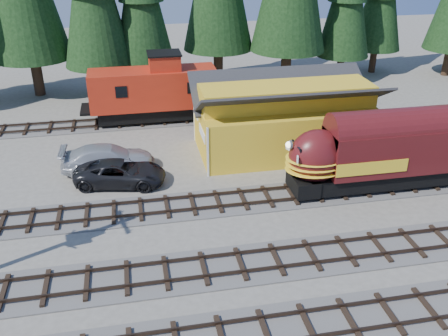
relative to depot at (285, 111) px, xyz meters
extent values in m
plane|color=#6B665B|center=(0.00, -10.50, -2.96)|extent=(120.00, 120.00, 0.00)
cube|color=#4C4947|center=(-10.00, 7.50, -2.92)|extent=(32.00, 3.20, 0.08)
cube|color=#38281E|center=(-10.00, 6.78, -2.71)|extent=(32.00, 0.08, 0.16)
cube|color=#38281E|center=(-10.00, 8.22, -2.71)|extent=(32.00, 0.08, 0.16)
cube|color=gold|center=(0.00, 0.00, -1.26)|extent=(12.00, 6.00, 3.40)
cube|color=yellow|center=(0.00, 0.00, 1.16)|extent=(11.88, 3.30, 1.44)
cube|color=white|center=(-6.04, -1.00, -0.76)|extent=(0.06, 2.40, 0.60)
cube|color=black|center=(5.62, -6.50, -2.15)|extent=(12.57, 2.25, 0.97)
cube|color=#501214|center=(6.32, -6.50, -0.34)|extent=(11.47, 2.65, 2.65)
ellipsoid|color=#501214|center=(-0.12, -6.50, -0.43)|extent=(3.35, 2.59, 3.26)
sphere|color=white|center=(-1.86, -6.50, 0.45)|extent=(0.39, 0.39, 0.39)
cube|color=black|center=(-8.66, 7.50, -2.13)|extent=(9.01, 2.32, 1.00)
cube|color=#B62613|center=(-8.66, 7.50, -0.13)|extent=(10.01, 2.90, 3.00)
cube|color=#B62613|center=(-7.65, 7.50, 1.97)|extent=(2.40, 2.20, 1.20)
imported|color=black|center=(-11.53, -2.96, -2.19)|extent=(5.98, 3.62, 1.55)
imported|color=#B2B4BA|center=(-12.30, -0.90, -2.09)|extent=(6.12, 2.66, 1.75)
camera|label=1|loc=(-10.51, -31.32, 12.04)|focal=40.00mm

